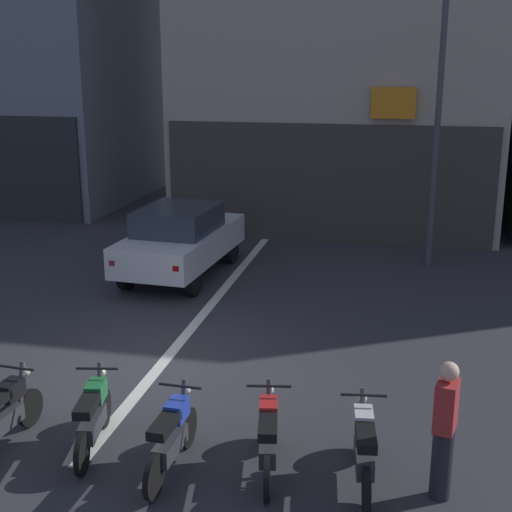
% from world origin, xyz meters
% --- Properties ---
extents(ground_plane, '(120.00, 120.00, 0.00)m').
position_xyz_m(ground_plane, '(0.00, 0.00, 0.00)').
color(ground_plane, '#333338').
extents(lane_centre_line, '(0.20, 18.00, 0.01)m').
position_xyz_m(lane_centre_line, '(0.00, 6.00, 0.00)').
color(lane_centre_line, silver).
rests_on(lane_centre_line, ground).
extents(car_white_crossing_near, '(2.03, 4.21, 1.64)m').
position_xyz_m(car_white_crossing_near, '(-1.21, 4.87, 0.89)').
color(car_white_crossing_near, black).
rests_on(car_white_crossing_near, ground).
extents(street_lamp, '(0.36, 0.36, 6.61)m').
position_xyz_m(street_lamp, '(4.38, 6.99, 4.04)').
color(street_lamp, '#47474C').
rests_on(street_lamp, ground).
extents(motorcycle_black_row_leftmost, '(0.55, 1.67, 0.98)m').
position_xyz_m(motorcycle_black_row_leftmost, '(-1.10, -2.71, 0.46)').
color(motorcycle_black_row_leftmost, black).
rests_on(motorcycle_black_row_leftmost, ground).
extents(motorcycle_green_row_left_mid, '(0.55, 1.65, 0.98)m').
position_xyz_m(motorcycle_green_row_left_mid, '(0.03, -2.50, 0.46)').
color(motorcycle_green_row_left_mid, black).
rests_on(motorcycle_green_row_left_mid, ground).
extents(motorcycle_blue_row_centre, '(0.55, 1.67, 0.98)m').
position_xyz_m(motorcycle_blue_row_centre, '(1.18, -2.76, 0.46)').
color(motorcycle_blue_row_centre, black).
rests_on(motorcycle_blue_row_centre, ground).
extents(motorcycle_red_row_right_mid, '(0.55, 1.66, 0.98)m').
position_xyz_m(motorcycle_red_row_right_mid, '(2.31, -2.53, 0.46)').
color(motorcycle_red_row_right_mid, black).
rests_on(motorcycle_red_row_right_mid, ground).
extents(motorcycle_white_row_rightmost, '(0.55, 1.67, 0.98)m').
position_xyz_m(motorcycle_white_row_rightmost, '(3.45, -2.52, 0.46)').
color(motorcycle_white_row_rightmost, black).
rests_on(motorcycle_white_row_rightmost, ground).
extents(person_by_motorcycles, '(0.29, 0.40, 1.67)m').
position_xyz_m(person_by_motorcycles, '(4.33, -2.65, 0.86)').
color(person_by_motorcycles, '#23232D').
rests_on(person_by_motorcycles, ground).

